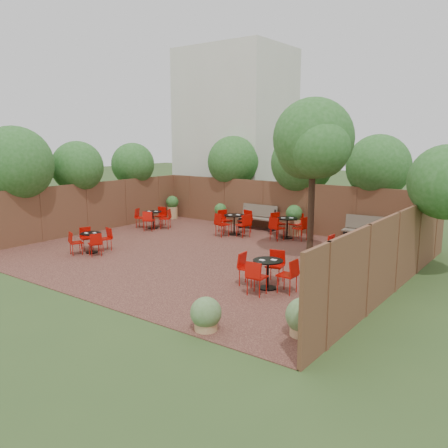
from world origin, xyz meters
The scene contains 13 objects.
ground centered at (0.00, 0.00, 0.00)m, with size 80.00×80.00×0.00m, color #354F23.
courtyard_paving centered at (0.00, 0.00, 0.01)m, with size 12.00×10.00×0.02m, color #331714.
fence_back centered at (0.00, 5.00, 1.00)m, with size 12.00×0.08×2.00m, color brown.
fence_left centered at (-6.00, 0.00, 1.00)m, with size 0.08×10.00×2.00m, color brown.
fence_right centered at (6.00, 0.00, 1.00)m, with size 0.08×10.00×2.00m, color brown.
neighbour_building centered at (-4.50, 8.00, 4.00)m, with size 5.00×4.00×8.00m, color beige.
overhang_foliage centered at (-1.95, 2.60, 2.71)m, with size 15.66×10.84×2.72m.
courtyard_tree centered at (2.84, 1.71, 3.58)m, with size 2.65×2.55×4.94m.
park_bench_left centered at (-0.95, 4.63, 0.54)m, with size 1.64×0.55×1.01m.
park_bench_right centered at (3.62, 4.63, 0.54)m, with size 1.67×0.70×1.00m.
bistro_tables centered at (0.17, 1.40, 0.45)m, with size 10.38×7.34×0.90m.
planters centered at (-0.37, 3.61, 0.60)m, with size 11.78×4.35×1.18m.
low_shrubs centered at (4.79, -3.34, 0.36)m, with size 2.30×3.65×0.75m.
Camera 1 is at (9.22, -11.36, 3.77)m, focal length 37.29 mm.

